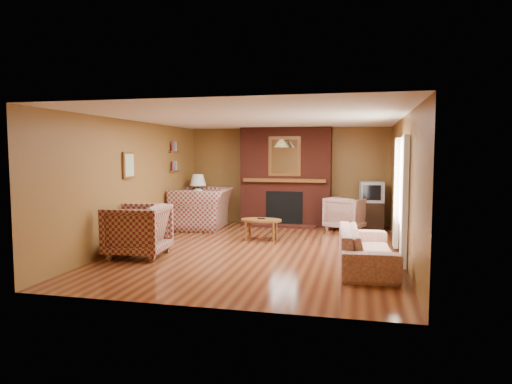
% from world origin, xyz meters
% --- Properties ---
extents(floor, '(6.50, 6.50, 0.00)m').
position_xyz_m(floor, '(0.00, 0.00, 0.00)').
color(floor, '#4A200F').
rests_on(floor, ground).
extents(ceiling, '(6.50, 6.50, 0.00)m').
position_xyz_m(ceiling, '(0.00, 0.00, 2.40)').
color(ceiling, white).
rests_on(ceiling, wall_back).
extents(wall_back, '(6.50, 0.00, 6.50)m').
position_xyz_m(wall_back, '(0.00, 3.25, 1.20)').
color(wall_back, brown).
rests_on(wall_back, floor).
extents(wall_front, '(6.50, 0.00, 6.50)m').
position_xyz_m(wall_front, '(0.00, -3.25, 1.20)').
color(wall_front, brown).
rests_on(wall_front, floor).
extents(wall_left, '(0.00, 6.50, 6.50)m').
position_xyz_m(wall_left, '(-2.50, 0.00, 1.20)').
color(wall_left, brown).
rests_on(wall_left, floor).
extents(wall_right, '(0.00, 6.50, 6.50)m').
position_xyz_m(wall_right, '(2.50, 0.00, 1.20)').
color(wall_right, brown).
rests_on(wall_right, floor).
extents(fireplace, '(2.20, 0.82, 2.40)m').
position_xyz_m(fireplace, '(0.00, 2.98, 1.18)').
color(fireplace, '#4D1A11').
rests_on(fireplace, floor).
extents(window_right, '(0.10, 1.85, 2.00)m').
position_xyz_m(window_right, '(2.45, -0.20, 1.13)').
color(window_right, beige).
rests_on(window_right, wall_right).
extents(bookshelf, '(0.09, 0.55, 0.71)m').
position_xyz_m(bookshelf, '(-2.44, 1.90, 1.67)').
color(bookshelf, brown).
rests_on(bookshelf, wall_left).
extents(botanical_print, '(0.05, 0.40, 0.50)m').
position_xyz_m(botanical_print, '(-2.47, -0.30, 1.55)').
color(botanical_print, brown).
rests_on(botanical_print, wall_left).
extents(pendant_light, '(0.36, 0.36, 0.48)m').
position_xyz_m(pendant_light, '(0.00, 2.30, 2.00)').
color(pendant_light, black).
rests_on(pendant_light, ceiling).
extents(plaid_loveseat, '(1.39, 1.56, 0.95)m').
position_xyz_m(plaid_loveseat, '(-1.85, 2.06, 0.47)').
color(plaid_loveseat, maroon).
rests_on(plaid_loveseat, floor).
extents(plaid_armchair, '(1.07, 1.05, 0.90)m').
position_xyz_m(plaid_armchair, '(-1.95, -1.00, 0.45)').
color(plaid_armchair, maroon).
rests_on(plaid_armchair, floor).
extents(floral_sofa, '(0.93, 2.11, 0.60)m').
position_xyz_m(floral_sofa, '(1.90, -0.90, 0.30)').
color(floral_sofa, beige).
rests_on(floral_sofa, floor).
extents(floral_armchair, '(1.10, 1.11, 0.77)m').
position_xyz_m(floral_armchair, '(1.50, 2.55, 0.39)').
color(floral_armchair, beige).
rests_on(floral_armchair, floor).
extents(coffee_table, '(0.84, 0.52, 0.46)m').
position_xyz_m(coffee_table, '(-0.17, 0.88, 0.38)').
color(coffee_table, brown).
rests_on(coffee_table, floor).
extents(side_table, '(0.48, 0.48, 0.60)m').
position_xyz_m(side_table, '(-2.10, 2.45, 0.30)').
color(side_table, brown).
rests_on(side_table, floor).
extents(table_lamp, '(0.39, 0.39, 0.65)m').
position_xyz_m(table_lamp, '(-2.10, 2.45, 0.97)').
color(table_lamp, white).
rests_on(table_lamp, side_table).
extents(tv_stand, '(0.59, 0.53, 0.64)m').
position_xyz_m(tv_stand, '(2.05, 2.80, 0.32)').
color(tv_stand, black).
rests_on(tv_stand, floor).
extents(crt_tv, '(0.57, 0.57, 0.48)m').
position_xyz_m(crt_tv, '(2.05, 2.79, 0.88)').
color(crt_tv, '#9A9DA1').
rests_on(crt_tv, tv_stand).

